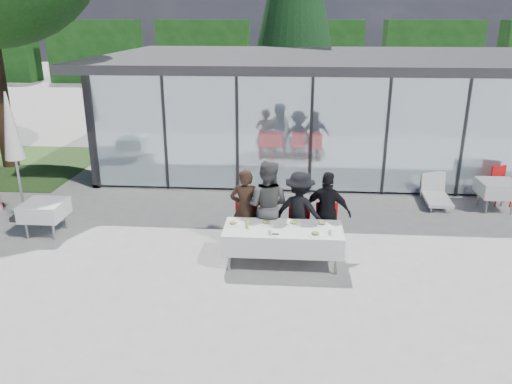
{
  "coord_description": "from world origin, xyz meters",
  "views": [
    {
      "loc": [
        0.57,
        -8.86,
        4.52
      ],
      "look_at": [
        -0.2,
        1.2,
        0.99
      ],
      "focal_mm": 35.0,
      "sensor_mm": 36.0,
      "label": 1
    }
  ],
  "objects_px": {
    "dining_table": "(283,238)",
    "plate_c": "(294,223)",
    "diner_d": "(327,212)",
    "plate_b": "(267,223)",
    "diner_chair_a": "(245,222)",
    "diner_b": "(267,205)",
    "diner_a": "(245,209)",
    "spare_chair_b": "(499,176)",
    "diner_chair_b": "(267,223)",
    "spare_table_right": "(497,189)",
    "plate_extra": "(315,234)",
    "diner_c": "(299,211)",
    "diner_chair_c": "(299,223)",
    "folded_eyeglasses": "(275,234)",
    "market_umbrella": "(12,136)",
    "spare_chair_a": "(500,183)",
    "diner_chair_d": "(326,224)",
    "plate_a": "(233,223)",
    "lounger": "(435,193)",
    "plate_d": "(322,224)",
    "spare_table_left": "(44,210)",
    "juice_bottle": "(247,224)"
  },
  "relations": [
    {
      "from": "diner_chair_a",
      "to": "diner_d",
      "type": "height_order",
      "value": "diner_d"
    },
    {
      "from": "diner_b",
      "to": "plate_c",
      "type": "bearing_deg",
      "value": 152.2
    },
    {
      "from": "spare_table_left",
      "to": "spare_chair_b",
      "type": "relative_size",
      "value": 0.88
    },
    {
      "from": "plate_a",
      "to": "lounger",
      "type": "relative_size",
      "value": 0.2
    },
    {
      "from": "diner_b",
      "to": "plate_d",
      "type": "height_order",
      "value": "diner_b"
    },
    {
      "from": "dining_table",
      "to": "plate_c",
      "type": "height_order",
      "value": "plate_c"
    },
    {
      "from": "folded_eyeglasses",
      "to": "spare_table_right",
      "type": "distance_m",
      "value": 6.43
    },
    {
      "from": "spare_table_right",
      "to": "diner_chair_d",
      "type": "bearing_deg",
      "value": -149.43
    },
    {
      "from": "plate_a",
      "to": "spare_chair_a",
      "type": "relative_size",
      "value": 0.28
    },
    {
      "from": "dining_table",
      "to": "diner_d",
      "type": "height_order",
      "value": "diner_d"
    },
    {
      "from": "diner_chair_b",
      "to": "spare_table_right",
      "type": "bearing_deg",
      "value": 24.72
    },
    {
      "from": "diner_d",
      "to": "plate_extra",
      "type": "xyz_separation_m",
      "value": [
        -0.27,
        -0.98,
        -0.06
      ]
    },
    {
      "from": "diner_chair_c",
      "to": "spare_chair_b",
      "type": "xyz_separation_m",
      "value": [
        5.34,
        3.67,
        0.0
      ]
    },
    {
      "from": "market_umbrella",
      "to": "diner_d",
      "type": "bearing_deg",
      "value": -9.1
    },
    {
      "from": "diner_chair_a",
      "to": "diner_chair_d",
      "type": "xyz_separation_m",
      "value": [
        1.66,
        0.0,
        0.0
      ]
    },
    {
      "from": "plate_extra",
      "to": "diner_a",
      "type": "bearing_deg",
      "value": 144.91
    },
    {
      "from": "diner_chair_d",
      "to": "plate_b",
      "type": "relative_size",
      "value": 3.56
    },
    {
      "from": "diner_chair_a",
      "to": "diner_b",
      "type": "bearing_deg",
      "value": -6.38
    },
    {
      "from": "plate_a",
      "to": "lounger",
      "type": "xyz_separation_m",
      "value": [
        4.81,
        3.6,
        -0.52
      ]
    },
    {
      "from": "diner_a",
      "to": "market_umbrella",
      "type": "bearing_deg",
      "value": -15.29
    },
    {
      "from": "diner_c",
      "to": "plate_a",
      "type": "height_order",
      "value": "diner_c"
    },
    {
      "from": "diner_chair_d",
      "to": "market_umbrella",
      "type": "bearing_deg",
      "value": 171.29
    },
    {
      "from": "diner_d",
      "to": "plate_b",
      "type": "xyz_separation_m",
      "value": [
        -1.19,
        -0.52,
        -0.06
      ]
    },
    {
      "from": "diner_chair_d",
      "to": "plate_b",
      "type": "distance_m",
      "value": 1.34
    },
    {
      "from": "diner_chair_b",
      "to": "diner_chair_c",
      "type": "distance_m",
      "value": 0.66
    },
    {
      "from": "spare_table_right",
      "to": "lounger",
      "type": "distance_m",
      "value": 1.43
    },
    {
      "from": "diner_c",
      "to": "spare_table_right",
      "type": "bearing_deg",
      "value": -133.7
    },
    {
      "from": "diner_a",
      "to": "spare_chair_b",
      "type": "bearing_deg",
      "value": -153.45
    },
    {
      "from": "diner_a",
      "to": "plate_c",
      "type": "relative_size",
      "value": 6.18
    },
    {
      "from": "diner_chair_a",
      "to": "spare_chair_a",
      "type": "height_order",
      "value": "same"
    },
    {
      "from": "spare_table_right",
      "to": "diner_b",
      "type": "bearing_deg",
      "value": -154.86
    },
    {
      "from": "plate_d",
      "to": "spare_table_left",
      "type": "height_order",
      "value": "plate_d"
    },
    {
      "from": "juice_bottle",
      "to": "plate_a",
      "type": "bearing_deg",
      "value": 156.26
    },
    {
      "from": "diner_c",
      "to": "market_umbrella",
      "type": "bearing_deg",
      "value": 8.37
    },
    {
      "from": "plate_c",
      "to": "spare_chair_a",
      "type": "relative_size",
      "value": 0.28
    },
    {
      "from": "plate_b",
      "to": "plate_d",
      "type": "relative_size",
      "value": 1.0
    },
    {
      "from": "diner_a",
      "to": "diner_chair_c",
      "type": "xyz_separation_m",
      "value": [
        1.1,
        0.05,
        -0.31
      ]
    },
    {
      "from": "dining_table",
      "to": "diner_chair_a",
      "type": "xyz_separation_m",
      "value": [
        -0.79,
        0.75,
        -0.0
      ]
    },
    {
      "from": "spare_chair_a",
      "to": "diner_a",
      "type": "bearing_deg",
      "value": -153.76
    },
    {
      "from": "diner_chair_d",
      "to": "diner_a",
      "type": "bearing_deg",
      "value": -178.29
    },
    {
      "from": "diner_b",
      "to": "diner_c",
      "type": "distance_m",
      "value": 0.67
    },
    {
      "from": "diner_a",
      "to": "diner_c",
      "type": "distance_m",
      "value": 1.1
    },
    {
      "from": "diner_a",
      "to": "market_umbrella",
      "type": "relative_size",
      "value": 0.56
    },
    {
      "from": "diner_c",
      "to": "plate_b",
      "type": "xyz_separation_m",
      "value": [
        -0.63,
        -0.52,
        -0.05
      ]
    },
    {
      "from": "diner_chair_c",
      "to": "spare_table_right",
      "type": "height_order",
      "value": "diner_chair_c"
    },
    {
      "from": "diner_chair_a",
      "to": "plate_extra",
      "type": "bearing_deg",
      "value": -36.44
    },
    {
      "from": "diner_chair_b",
      "to": "spare_chair_a",
      "type": "bearing_deg",
      "value": 27.57
    },
    {
      "from": "folded_eyeglasses",
      "to": "market_umbrella",
      "type": "bearing_deg",
      "value": 160.53
    },
    {
      "from": "spare_chair_a",
      "to": "spare_chair_b",
      "type": "relative_size",
      "value": 1.0
    },
    {
      "from": "diner_c",
      "to": "diner_d",
      "type": "height_order",
      "value": "diner_d"
    }
  ]
}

